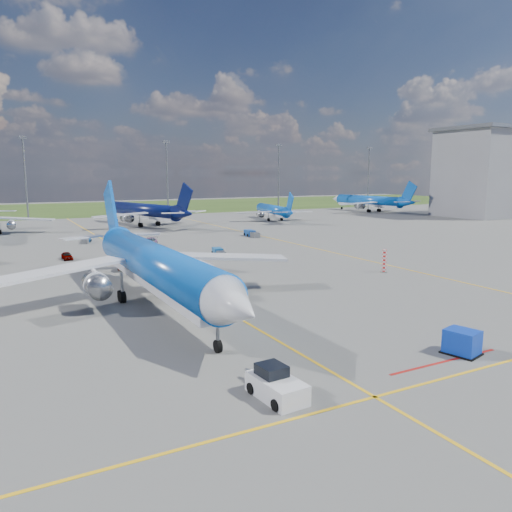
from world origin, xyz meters
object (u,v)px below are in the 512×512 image
bg_jet_n (144,226)px  bg_jet_ene (368,212)px  warning_post (384,261)px  baggage_tug_e (252,234)px  main_airliner (157,305)px  pushback_tug (276,385)px  bg_jet_ne (273,220)px  service_car_b (138,265)px  uld_container (462,342)px  baggage_tug_c (86,240)px  baggage_tug_w (219,252)px  service_car_c (149,242)px  service_car_a (67,256)px

bg_jet_n → bg_jet_ene: size_ratio=1.03×
warning_post → baggage_tug_e: 41.39m
main_airliner → pushback_tug: main_airliner is taller
bg_jet_ne → service_car_b: bearing=57.0°
bg_jet_ne → pushback_tug: size_ratio=5.56×
bg_jet_n → bg_jet_ene: (79.44, 9.47, 0.00)m
uld_container → baggage_tug_e: (17.72, 66.82, -0.31)m
service_car_b → pushback_tug: bearing=-169.7°
baggage_tug_c → main_airliner: bearing=-74.3°
baggage_tug_c → bg_jet_n: bearing=72.3°
baggage_tug_w → pushback_tug: bearing=-99.0°
pushback_tug → bg_jet_ene: bearing=43.3°
service_car_b → service_car_c: 21.86m
main_airliner → warning_post: bearing=4.1°
service_car_c → baggage_tug_e: bearing=42.2°
bg_jet_ne → baggage_tug_c: 57.85m
main_airliner → service_car_a: (-4.17, 32.00, 0.56)m
main_airliner → bg_jet_ne: bearing=52.8°
baggage_tug_c → bg_jet_ne: bearing=40.6°
service_car_c → pushback_tug: bearing=-68.0°
warning_post → service_car_b: bearing=149.6°
pushback_tug → service_car_b: pushback_tug is taller
pushback_tug → service_car_a: (-4.25, 54.95, -0.17)m
bg_jet_n → baggage_tug_e: bg_jet_n is taller
main_airliner → service_car_b: 19.08m
bg_jet_ne → main_airliner: (-54.74, -72.77, 0.00)m
bg_jet_ene → service_car_c: (-88.32, -45.39, 0.75)m
service_car_a → service_car_b: bearing=-64.0°
bg_jet_n → service_car_b: (-16.33, -56.47, 0.74)m
warning_post → main_airliner: size_ratio=0.07×
warning_post → service_car_a: 46.13m
bg_jet_n → baggage_tug_w: (-1.85, -50.43, 0.49)m
warning_post → baggage_tug_w: bearing=121.2°
pushback_tug → service_car_b: size_ratio=1.02×
warning_post → service_car_a: size_ratio=0.91×
bg_jet_n → pushback_tug: bg_jet_n is taller
service_car_c → service_car_a: bearing=-121.8°
main_airliner → baggage_tug_e: bearing=52.6°
main_airliner → service_car_a: bearing=97.2°
service_car_c → baggage_tug_w: 16.12m
service_car_c → baggage_tug_w: service_car_c is taller
warning_post → bg_jet_ne: bg_jet_ne is taller
uld_container → service_car_c: (-4.88, 62.51, -0.14)m
bg_jet_n → baggage_tug_e: (13.72, -31.61, 0.57)m
bg_jet_ene → service_car_a: 115.70m
warning_post → bg_jet_ene: bg_jet_ene is taller
main_airliner → baggage_tug_e: 54.80m
uld_container → warning_post: bearing=43.4°
warning_post → pushback_tug: (-31.07, -25.31, -0.76)m
pushback_tug → baggage_tug_e: pushback_tug is taller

